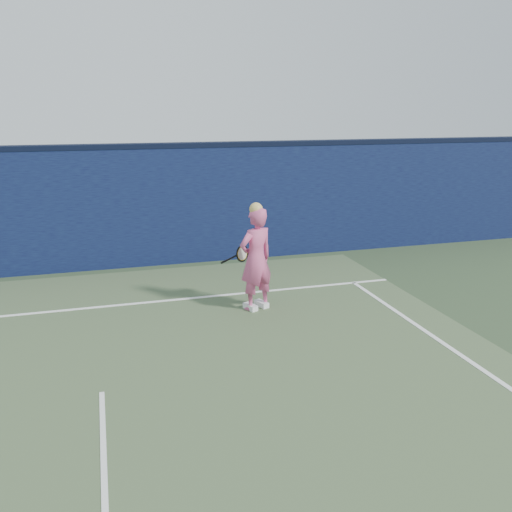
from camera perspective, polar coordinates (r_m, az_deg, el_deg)
name	(u,v)px	position (r m, az deg, el deg)	size (l,w,h in m)	color
ground	(103,440)	(6.13, -15.79, -18.18)	(80.00, 80.00, 0.00)	#354A2D
backstop_wall	(94,210)	(11.82, -16.72, 4.63)	(24.00, 0.40, 2.50)	#0B0E33
wall_cap	(89,147)	(11.67, -17.21, 10.91)	(24.00, 0.42, 0.10)	black
player	(256,259)	(9.04, 0.00, -0.29)	(0.75, 0.62, 1.83)	#D05185
racket	(241,254)	(9.37, -1.61, 0.19)	(0.55, 0.22, 0.30)	black
court_lines	(104,459)	(5.85, -15.74, -19.84)	(11.00, 12.04, 0.01)	white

